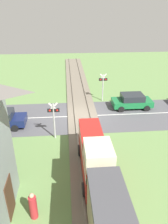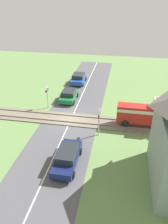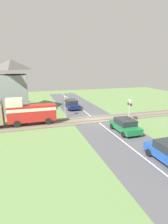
{
  "view_description": "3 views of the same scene",
  "coord_description": "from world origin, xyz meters",
  "px_view_note": "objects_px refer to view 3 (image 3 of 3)",
  "views": [
    {
      "loc": [
        1.42,
        18.25,
        9.42
      ],
      "look_at": [
        0.0,
        1.57,
        1.2
      ],
      "focal_mm": 35.0,
      "sensor_mm": 36.0,
      "label": 1
    },
    {
      "loc": [
        21.18,
        5.41,
        13.08
      ],
      "look_at": [
        0.0,
        1.57,
        1.2
      ],
      "focal_mm": 35.0,
      "sensor_mm": 36.0,
      "label": 2
    },
    {
      "loc": [
        -20.69,
        8.16,
        6.91
      ],
      "look_at": [
        0.0,
        1.57,
        1.2
      ],
      "focal_mm": 28.0,
      "sensor_mm": 36.0,
      "label": 3
    }
  ],
  "objects_px": {
    "crossing_signal_west_approach": "(129,108)",
    "station_building": "(13,87)",
    "crossing_signal_east_approach": "(65,103)",
    "car_near_crossing": "(125,125)",
    "car_far_side": "(72,104)",
    "pedestrian_by_station": "(11,115)"
  },
  "relations": [
    {
      "from": "car_far_side",
      "to": "pedestrian_by_station",
      "type": "height_order",
      "value": "pedestrian_by_station"
    },
    {
      "from": "car_far_side",
      "to": "station_building",
      "type": "height_order",
      "value": "station_building"
    },
    {
      "from": "car_near_crossing",
      "to": "station_building",
      "type": "distance_m",
      "value": 17.68
    },
    {
      "from": "car_near_crossing",
      "to": "pedestrian_by_station",
      "type": "distance_m",
      "value": 14.69
    },
    {
      "from": "car_near_crossing",
      "to": "car_far_side",
      "type": "distance_m",
      "value": 12.71
    },
    {
      "from": "crossing_signal_east_approach",
      "to": "station_building",
      "type": "xyz_separation_m",
      "value": [
        5.27,
        6.79,
        1.89
      ]
    },
    {
      "from": "pedestrian_by_station",
      "to": "crossing_signal_east_approach",
      "type": "bearing_deg",
      "value": -96.29
    },
    {
      "from": "car_near_crossing",
      "to": "pedestrian_by_station",
      "type": "xyz_separation_m",
      "value": [
        8.34,
        12.1,
        -0.06
      ]
    },
    {
      "from": "crossing_signal_west_approach",
      "to": "pedestrian_by_station",
      "type": "distance_m",
      "value": 15.34
    },
    {
      "from": "crossing_signal_east_approach",
      "to": "pedestrian_by_station",
      "type": "bearing_deg",
      "value": 83.71
    },
    {
      "from": "car_near_crossing",
      "to": "car_far_side",
      "type": "relative_size",
      "value": 0.86
    },
    {
      "from": "station_building",
      "to": "pedestrian_by_station",
      "type": "distance_m",
      "value": 5.48
    },
    {
      "from": "station_building",
      "to": "crossing_signal_west_approach",
      "type": "bearing_deg",
      "value": -126.24
    },
    {
      "from": "car_near_crossing",
      "to": "crossing_signal_east_approach",
      "type": "relative_size",
      "value": 1.29
    },
    {
      "from": "car_near_crossing",
      "to": "crossing_signal_west_approach",
      "type": "xyz_separation_m",
      "value": [
        2.65,
        -2.1,
        1.19
      ]
    },
    {
      "from": "crossing_signal_west_approach",
      "to": "station_building",
      "type": "xyz_separation_m",
      "value": [
        10.17,
        13.87,
        1.89
      ]
    },
    {
      "from": "car_far_side",
      "to": "station_building",
      "type": "bearing_deg",
      "value": 87.12
    },
    {
      "from": "crossing_signal_west_approach",
      "to": "station_building",
      "type": "distance_m",
      "value": 17.31
    },
    {
      "from": "pedestrian_by_station",
      "to": "car_near_crossing",
      "type": "bearing_deg",
      "value": -124.58
    },
    {
      "from": "station_building",
      "to": "pedestrian_by_station",
      "type": "bearing_deg",
      "value": 175.91
    },
    {
      "from": "crossing_signal_west_approach",
      "to": "crossing_signal_east_approach",
      "type": "xyz_separation_m",
      "value": [
        4.9,
        7.08,
        0.0
      ]
    },
    {
      "from": "crossing_signal_east_approach",
      "to": "station_building",
      "type": "distance_m",
      "value": 8.8
    }
  ]
}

